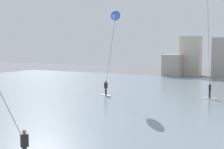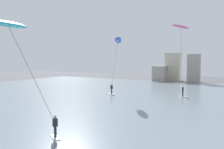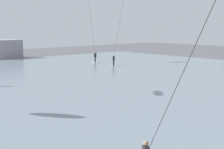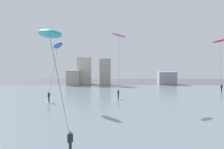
# 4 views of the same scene
# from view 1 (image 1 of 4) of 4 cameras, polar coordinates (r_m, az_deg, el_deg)

# --- Properties ---
(water_bay) EXTENTS (84.00, 52.00, 0.10)m
(water_bay) POSITION_cam_1_polar(r_m,az_deg,el_deg) (33.29, 11.65, -4.66)
(water_bay) COLOR slate
(water_bay) RESTS_ON ground
(kitesurfer_pink) EXTENTS (2.55, 3.65, 10.71)m
(kitesurfer_pink) POSITION_cam_1_polar(r_m,az_deg,el_deg) (33.44, 16.40, 10.48)
(kitesurfer_pink) COLOR silver
(kitesurfer_pink) RESTS_ON water_bay
(kitesurfer_blue) EXTENTS (3.66, 3.16, 9.19)m
(kitesurfer_blue) POSITION_cam_1_polar(r_m,az_deg,el_deg) (34.50, 0.42, 8.86)
(kitesurfer_blue) COLOR silver
(kitesurfer_blue) RESTS_ON water_bay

